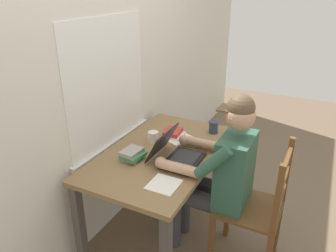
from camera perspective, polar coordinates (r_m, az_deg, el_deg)
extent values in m
plane|color=brown|center=(2.87, -0.81, -17.14)|extent=(8.00, 8.00, 0.00)
cube|color=silver|center=(2.48, -10.71, 9.94)|extent=(6.00, 0.04, 2.60)
cube|color=white|center=(2.47, -10.40, 7.46)|extent=(0.92, 0.01, 0.94)
cube|color=beige|center=(2.65, -9.51, -2.80)|extent=(0.98, 0.06, 0.04)
cube|color=olive|center=(2.46, -0.91, -4.73)|extent=(1.30, 0.77, 0.03)
cube|color=#4C4742|center=(3.02, 10.21, -7.11)|extent=(0.06, 0.06, 0.68)
cube|color=#4C4742|center=(2.43, -15.18, -16.50)|extent=(0.06, 0.06, 0.68)
cube|color=#4C4742|center=(3.24, -1.17, -4.45)|extent=(0.06, 0.06, 0.68)
cube|color=#2D5642|center=(2.24, 11.60, -7.63)|extent=(0.34, 0.20, 0.50)
sphere|color=tan|center=(2.06, 12.50, 1.76)|extent=(0.19, 0.19, 0.19)
sphere|color=brown|center=(2.04, 12.63, 3.12)|extent=(0.17, 0.17, 0.17)
cube|color=brown|center=(2.07, 10.30, 3.03)|extent=(0.13, 0.10, 0.01)
cylinder|color=#38383D|center=(2.35, 5.68, -12.80)|extent=(0.13, 0.40, 0.13)
cylinder|color=#38383D|center=(2.49, 7.23, -10.54)|extent=(0.13, 0.40, 0.13)
cylinder|color=#38383D|center=(2.56, 1.13, -15.94)|extent=(0.10, 0.10, 0.48)
cylinder|color=#38383D|center=(2.69, 2.85, -13.72)|extent=(0.10, 0.10, 0.48)
cylinder|color=#2D5642|center=(2.02, 7.89, -6.28)|extent=(0.10, 0.25, 0.26)
cylinder|color=tan|center=(2.14, 1.89, -7.36)|extent=(0.07, 0.28, 0.07)
sphere|color=tan|center=(2.21, -1.31, -6.38)|extent=(0.08, 0.08, 0.08)
cylinder|color=#2D5642|center=(2.36, 11.15, -1.84)|extent=(0.10, 0.25, 0.26)
cylinder|color=tan|center=(2.47, 5.84, -3.00)|extent=(0.07, 0.28, 0.07)
sphere|color=tan|center=(2.51, 2.78, -2.45)|extent=(0.08, 0.08, 0.08)
cube|color=brown|center=(2.36, 13.93, -13.62)|extent=(0.42, 0.42, 0.02)
cube|color=brown|center=(2.69, 10.39, -14.47)|extent=(0.04, 0.04, 0.46)
cube|color=brown|center=(2.41, 7.54, -19.63)|extent=(0.04, 0.04, 0.46)
cube|color=brown|center=(2.64, 18.59, -16.30)|extent=(0.04, 0.04, 0.46)
cube|color=brown|center=(2.37, 20.14, -7.15)|extent=(0.04, 0.04, 0.48)
cube|color=brown|center=(2.05, 18.58, -12.21)|extent=(0.04, 0.04, 0.48)
cube|color=brown|center=(2.27, 19.00, -12.03)|extent=(0.36, 0.02, 0.04)
cube|color=brown|center=(2.19, 19.49, -9.06)|extent=(0.36, 0.02, 0.04)
cube|color=brown|center=(2.12, 20.01, -5.88)|extent=(0.36, 0.02, 0.04)
cube|color=black|center=(2.31, 2.65, -6.05)|extent=(0.33, 0.23, 0.02)
cube|color=#2B2B2D|center=(2.31, 2.66, -5.85)|extent=(0.29, 0.17, 0.00)
cube|color=black|center=(2.33, -1.02, -2.88)|extent=(0.33, 0.11, 0.20)
cube|color=#4C515B|center=(2.33, -1.02, -2.88)|extent=(0.29, 0.09, 0.17)
ellipsoid|color=black|center=(2.54, 6.06, -3.02)|extent=(0.06, 0.10, 0.03)
cylinder|color=silver|center=(2.57, -2.59, -1.91)|extent=(0.08, 0.08, 0.09)
torus|color=silver|center=(2.61, -2.02, -1.37)|extent=(0.05, 0.01, 0.05)
cylinder|color=#2D384C|center=(2.74, 7.94, -0.21)|extent=(0.08, 0.08, 0.10)
torus|color=#2D384C|center=(2.79, 8.29, 0.26)|extent=(0.05, 0.01, 0.05)
cube|color=gray|center=(2.36, -6.17, -5.44)|extent=(0.15, 0.12, 0.02)
cube|color=#38844C|center=(2.33, -6.11, -5.09)|extent=(0.17, 0.15, 0.02)
cube|color=gray|center=(2.33, -6.40, -4.45)|extent=(0.17, 0.13, 0.03)
cube|color=white|center=(2.67, 1.20, -1.61)|extent=(0.16, 0.13, 0.02)
cube|color=#BC332D|center=(2.66, 0.88, -1.00)|extent=(0.18, 0.14, 0.03)
cube|color=white|center=(2.07, -0.73, -10.15)|extent=(0.19, 0.18, 0.00)
cube|color=white|center=(2.63, 2.22, -2.31)|extent=(0.25, 0.22, 0.00)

